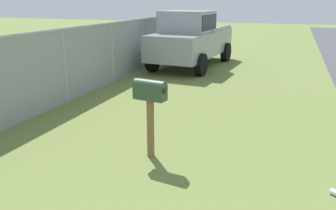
{
  "coord_description": "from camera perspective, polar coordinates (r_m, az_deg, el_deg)",
  "views": [
    {
      "loc": [
        0.75,
        -0.77,
        2.47
      ],
      "look_at": [
        5.32,
        0.89,
        0.97
      ],
      "focal_mm": 36.49,
      "sensor_mm": 36.0,
      "label": 1
    }
  ],
  "objects": [
    {
      "name": "mailbox",
      "position": [
        5.35,
        -3.02,
        1.58
      ],
      "size": [
        0.27,
        0.54,
        1.29
      ],
      "rotation": [
        0.0,
        0.0,
        -0.14
      ],
      "color": "brown",
      "rests_on": "ground"
    },
    {
      "name": "litter_cup_midfield_a",
      "position": [
        5.14,
        26.05,
        -12.98
      ],
      "size": [
        0.12,
        0.13,
        0.08
      ],
      "primitive_type": "cylinder",
      "rotation": [
        0.0,
        1.57,
        0.96
      ],
      "color": "white",
      "rests_on": "ground"
    },
    {
      "name": "pickup_truck",
      "position": [
        13.15,
        3.85,
        11.16
      ],
      "size": [
        4.93,
        2.39,
        2.09
      ],
      "rotation": [
        0.0,
        0.0,
        3.06
      ],
      "color": "#93999E",
      "rests_on": "ground"
    },
    {
      "name": "fence_section",
      "position": [
        9.73,
        -12.75,
        7.95
      ],
      "size": [
        16.74,
        0.07,
        1.82
      ],
      "color": "#9EA3A8",
      "rests_on": "ground"
    }
  ]
}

